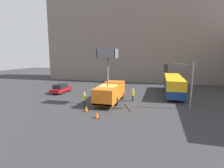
{
  "coord_description": "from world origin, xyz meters",
  "views": [
    {
      "loc": [
        6.67,
        -22.05,
        6.26
      ],
      "look_at": [
        0.35,
        1.26,
        2.39
      ],
      "focal_mm": 28.0,
      "sensor_mm": 36.0,
      "label": 1
    }
  ],
  "objects_px": {
    "road_worker_near_truck": "(84,100)",
    "road_worker_directing": "(133,95)",
    "traffic_cone_near_truck": "(86,109)",
    "city_bus": "(173,84)",
    "traffic_light_pole": "(182,77)",
    "utility_truck": "(110,91)",
    "parked_car_curbside": "(61,88)",
    "traffic_cone_mid_road": "(97,115)"
  },
  "relations": [
    {
      "from": "traffic_light_pole",
      "to": "traffic_cone_mid_road",
      "type": "relative_size",
      "value": 8.46
    },
    {
      "from": "road_worker_near_truck",
      "to": "road_worker_directing",
      "type": "relative_size",
      "value": 1.02
    },
    {
      "from": "road_worker_near_truck",
      "to": "traffic_cone_near_truck",
      "type": "relative_size",
      "value": 2.79
    },
    {
      "from": "traffic_light_pole",
      "to": "road_worker_near_truck",
      "type": "bearing_deg",
      "value": -170.5
    },
    {
      "from": "road_worker_directing",
      "to": "parked_car_curbside",
      "type": "xyz_separation_m",
      "value": [
        -12.8,
        2.43,
        -0.15
      ]
    },
    {
      "from": "road_worker_near_truck",
      "to": "traffic_light_pole",
      "type": "bearing_deg",
      "value": -67.93
    },
    {
      "from": "traffic_light_pole",
      "to": "parked_car_curbside",
      "type": "relative_size",
      "value": 1.27
    },
    {
      "from": "utility_truck",
      "to": "traffic_cone_mid_road",
      "type": "height_order",
      "value": "utility_truck"
    },
    {
      "from": "traffic_light_pole",
      "to": "road_worker_near_truck",
      "type": "xyz_separation_m",
      "value": [
        -11.41,
        -1.91,
        -2.92
      ]
    },
    {
      "from": "traffic_light_pole",
      "to": "road_worker_directing",
      "type": "distance_m",
      "value": 7.15
    },
    {
      "from": "road_worker_directing",
      "to": "parked_car_curbside",
      "type": "bearing_deg",
      "value": 160.21
    },
    {
      "from": "utility_truck",
      "to": "road_worker_directing",
      "type": "relative_size",
      "value": 4.09
    },
    {
      "from": "utility_truck",
      "to": "traffic_light_pole",
      "type": "distance_m",
      "value": 9.27
    },
    {
      "from": "traffic_cone_mid_road",
      "to": "city_bus",
      "type": "bearing_deg",
      "value": 59.12
    },
    {
      "from": "city_bus",
      "to": "traffic_cone_near_truck",
      "type": "distance_m",
      "value": 15.94
    },
    {
      "from": "traffic_light_pole",
      "to": "parked_car_curbside",
      "type": "xyz_separation_m",
      "value": [
        -18.82,
        4.92,
        -3.09
      ]
    },
    {
      "from": "road_worker_near_truck",
      "to": "traffic_cone_near_truck",
      "type": "height_order",
      "value": "road_worker_near_truck"
    },
    {
      "from": "traffic_cone_mid_road",
      "to": "road_worker_directing",
      "type": "bearing_deg",
      "value": 71.51
    },
    {
      "from": "road_worker_near_truck",
      "to": "road_worker_directing",
      "type": "bearing_deg",
      "value": -38.23
    },
    {
      "from": "traffic_light_pole",
      "to": "parked_car_curbside",
      "type": "bearing_deg",
      "value": 165.36
    },
    {
      "from": "road_worker_directing",
      "to": "utility_truck",
      "type": "bearing_deg",
      "value": -162.57
    },
    {
      "from": "utility_truck",
      "to": "parked_car_curbside",
      "type": "height_order",
      "value": "utility_truck"
    },
    {
      "from": "road_worker_directing",
      "to": "parked_car_curbside",
      "type": "height_order",
      "value": "road_worker_directing"
    },
    {
      "from": "traffic_cone_near_truck",
      "to": "parked_car_curbside",
      "type": "bearing_deg",
      "value": 134.75
    },
    {
      "from": "utility_truck",
      "to": "parked_car_curbside",
      "type": "distance_m",
      "value": 10.66
    },
    {
      "from": "city_bus",
      "to": "parked_car_curbside",
      "type": "distance_m",
      "value": 18.94
    },
    {
      "from": "utility_truck",
      "to": "road_worker_near_truck",
      "type": "distance_m",
      "value": 3.9
    },
    {
      "from": "city_bus",
      "to": "parked_car_curbside",
      "type": "bearing_deg",
      "value": 108.63
    },
    {
      "from": "utility_truck",
      "to": "traffic_cone_mid_road",
      "type": "xyz_separation_m",
      "value": [
        0.33,
        -6.26,
        -1.26
      ]
    },
    {
      "from": "utility_truck",
      "to": "traffic_cone_near_truck",
      "type": "height_order",
      "value": "utility_truck"
    },
    {
      "from": "traffic_cone_near_truck",
      "to": "road_worker_directing",
      "type": "bearing_deg",
      "value": 52.88
    },
    {
      "from": "city_bus",
      "to": "road_worker_directing",
      "type": "relative_size",
      "value": 6.59
    },
    {
      "from": "road_worker_near_truck",
      "to": "traffic_cone_near_truck",
      "type": "xyz_separation_m",
      "value": [
        0.89,
        -1.55,
        -0.61
      ]
    },
    {
      "from": "utility_truck",
      "to": "traffic_cone_mid_road",
      "type": "bearing_deg",
      "value": -86.97
    },
    {
      "from": "utility_truck",
      "to": "traffic_cone_near_truck",
      "type": "distance_m",
      "value": 4.93
    },
    {
      "from": "utility_truck",
      "to": "city_bus",
      "type": "distance_m",
      "value": 11.54
    },
    {
      "from": "parked_car_curbside",
      "to": "traffic_cone_mid_road",
      "type": "bearing_deg",
      "value": -44.75
    },
    {
      "from": "road_worker_directing",
      "to": "traffic_cone_near_truck",
      "type": "distance_m",
      "value": 7.48
    },
    {
      "from": "traffic_cone_near_truck",
      "to": "road_worker_near_truck",
      "type": "bearing_deg",
      "value": 119.8
    },
    {
      "from": "city_bus",
      "to": "traffic_light_pole",
      "type": "relative_size",
      "value": 2.11
    },
    {
      "from": "traffic_cone_mid_road",
      "to": "parked_car_curbside",
      "type": "bearing_deg",
      "value": 135.25
    },
    {
      "from": "city_bus",
      "to": "traffic_cone_near_truck",
      "type": "height_order",
      "value": "city_bus"
    }
  ]
}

